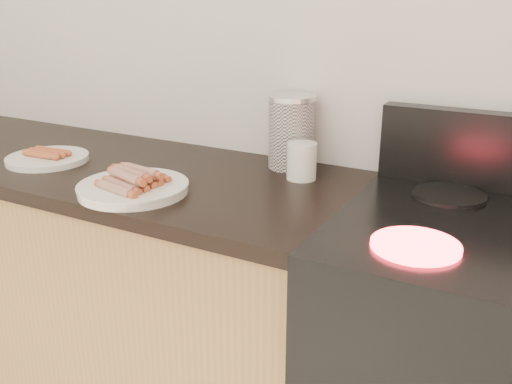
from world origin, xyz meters
The scene contains 11 objects.
wall_back centered at (0.00, 2.00, 1.30)m, with size 4.00×0.04×2.60m, color silver.
cabinet_base centered at (-0.70, 1.69, 0.43)m, with size 2.20×0.59×0.86m, color olive.
counter_slab centered at (-0.70, 1.69, 0.88)m, with size 2.20×0.62×0.04m, color black.
burner_near_left centered at (0.61, 1.51, 0.92)m, with size 0.18×0.18×0.01m, color #FF1E2D.
burner_far_left centered at (0.61, 1.84, 0.92)m, with size 0.18×0.18×0.01m, color black.
main_plate centered at (-0.13, 1.51, 0.91)m, with size 0.28×0.28×0.02m, color white.
side_plate centered at (-0.55, 1.61, 0.91)m, with size 0.25×0.25×0.02m, color white.
hotdog_pile centered at (-0.13, 1.51, 0.94)m, with size 0.12×0.19×0.05m.
plain_sausages centered at (-0.55, 1.61, 0.93)m, with size 0.13×0.08×0.02m.
canister centered at (0.14, 1.92, 1.01)m, with size 0.14×0.14×0.22m.
mug centered at (0.21, 1.83, 0.95)m, with size 0.08×0.08×0.10m, color white.
Camera 1 is at (0.83, 0.44, 1.40)m, focal length 40.00 mm.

